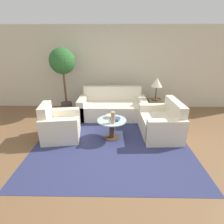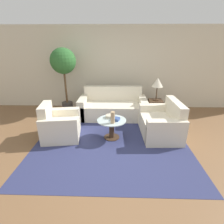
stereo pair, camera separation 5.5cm
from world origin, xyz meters
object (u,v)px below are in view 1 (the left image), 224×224
book_stack (116,119)px  vase (113,118)px  sofa_main (112,107)px  bowl (110,116)px  table_lamp (157,83)px  potted_plant (63,65)px  loveseat (162,123)px  armchair (59,126)px  coffee_table (112,126)px

book_stack → vase: bearing=-91.0°
sofa_main → bowl: (-0.04, -1.16, 0.21)m
table_lamp → potted_plant: (-2.70, 0.33, 0.44)m
loveseat → book_stack: 1.16m
sofa_main → bowl: 1.18m
sofa_main → armchair: size_ratio=2.10×
armchair → book_stack: bearing=-98.0°
armchair → potted_plant: 2.00m
loveseat → coffee_table: (-1.21, -0.19, 0.01)m
sofa_main → table_lamp: 1.46m
book_stack → armchair: bearing=-160.0°
vase → loveseat: bearing=16.6°
book_stack → bowl: bearing=153.5°
book_stack → potted_plant: bearing=154.3°
sofa_main → armchair: 1.78m
armchair → potted_plant: bearing=0.4°
loveseat → potted_plant: (-2.67, 1.39, 1.19)m
table_lamp → coffee_table: bearing=-134.7°
sofa_main → loveseat: sofa_main is taller
armchair → coffee_table: 1.23m
loveseat → bowl: (-1.26, -0.06, 0.21)m
armchair → book_stack: size_ratio=4.34×
armchair → vase: bearing=-104.9°
potted_plant → loveseat: bearing=-27.5°
armchair → loveseat: loveseat is taller
potted_plant → table_lamp: bearing=-6.9°
potted_plant → bowl: potted_plant is taller
armchair → coffee_table: bearing=-97.6°
loveseat → book_stack: loveseat is taller
potted_plant → sofa_main: bearing=-11.2°
sofa_main → vase: sofa_main is taller
table_lamp → vase: table_lamp is taller
vase → book_stack: size_ratio=1.21×
table_lamp → potted_plant: potted_plant is taller
vase → armchair: bearing=173.0°
potted_plant → armchair: bearing=-81.7°
coffee_table → bowl: 0.24m
potted_plant → vase: bearing=-49.5°
armchair → table_lamp: bearing=-70.8°
table_lamp → sofa_main: bearing=178.2°
sofa_main → loveseat: size_ratio=1.57×
sofa_main → bowl: size_ratio=9.90×
sofa_main → book_stack: sofa_main is taller
vase → bowl: bearing=104.5°
loveseat → vase: 1.27m
book_stack → coffee_table: bearing=-165.6°
coffee_table → potted_plant: 2.46m
coffee_table → vase: (0.03, -0.16, 0.29)m
armchair → bowl: (1.18, 0.14, 0.20)m
vase → book_stack: 0.19m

